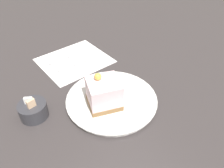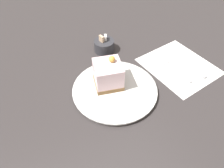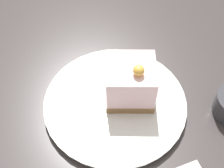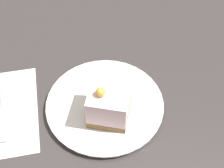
{
  "view_description": "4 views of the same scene",
  "coord_description": "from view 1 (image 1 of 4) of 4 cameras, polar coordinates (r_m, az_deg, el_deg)",
  "views": [
    {
      "loc": [
        -0.35,
        0.23,
        0.42
      ],
      "look_at": [
        0.05,
        0.02,
        0.05
      ],
      "focal_mm": 35.0,
      "sensor_mm": 36.0,
      "label": 1
    },
    {
      "loc": [
        -0.14,
        -0.36,
        0.48
      ],
      "look_at": [
        0.02,
        0.02,
        0.05
      ],
      "focal_mm": 35.0,
      "sensor_mm": 36.0,
      "label": 2
    },
    {
      "loc": [
        0.34,
        -0.03,
        0.46
      ],
      "look_at": [
        0.02,
        0.03,
        0.04
      ],
      "focal_mm": 50.0,
      "sensor_mm": 36.0,
      "label": 3
    },
    {
      "loc": [
        0.02,
        0.41,
        0.55
      ],
      "look_at": [
        0.02,
        0.02,
        0.06
      ],
      "focal_mm": 50.0,
      "sensor_mm": 36.0,
      "label": 4
    }
  ],
  "objects": [
    {
      "name": "napkin",
      "position": [
        0.78,
        -9.76,
        6.12
      ],
      "size": [
        0.24,
        0.26,
        0.0
      ],
      "rotation": [
        0.0,
        0.0,
        0.2
      ],
      "color": "white",
      "rests_on": "ground_plane"
    },
    {
      "name": "fork",
      "position": [
        0.75,
        -9.61,
        5.07
      ],
      "size": [
        0.04,
        0.15,
        0.0
      ],
      "rotation": [
        0.0,
        0.0,
        0.17
      ],
      "color": "#B2B2B7",
      "rests_on": "napkin"
    },
    {
      "name": "ground_plane",
      "position": [
        0.59,
        4.09,
        -5.85
      ],
      "size": [
        4.0,
        4.0,
        0.0
      ],
      "primitive_type": "plane",
      "color": "#383333"
    },
    {
      "name": "cake_slice",
      "position": [
        0.55,
        -2.17,
        -2.42
      ],
      "size": [
        0.09,
        0.09,
        0.09
      ],
      "rotation": [
        0.0,
        0.0,
        -0.18
      ],
      "color": "olive",
      "rests_on": "plate"
    },
    {
      "name": "plate",
      "position": [
        0.6,
        -0.11,
        -4.12
      ],
      "size": [
        0.25,
        0.25,
        0.01
      ],
      "color": "silver",
      "rests_on": "ground_plane"
    },
    {
      "name": "knife",
      "position": [
        0.8,
        -9.78,
        7.58
      ],
      "size": [
        0.04,
        0.18,
        0.0
      ],
      "rotation": [
        0.0,
        0.0,
        0.17
      ],
      "color": "#B2B2B7",
      "rests_on": "napkin"
    },
    {
      "name": "sugar_bowl",
      "position": [
        0.59,
        -19.9,
        -6.37
      ],
      "size": [
        0.07,
        0.07,
        0.06
      ],
      "color": "#333338",
      "rests_on": "ground_plane"
    }
  ]
}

